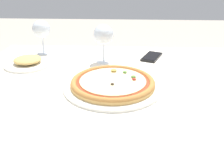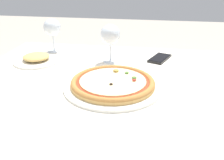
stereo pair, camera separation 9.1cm
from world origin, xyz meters
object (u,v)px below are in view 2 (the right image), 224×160
at_px(wine_glass_far_right, 52,28).
at_px(pizza_plate, 112,83).
at_px(side_plate, 36,59).
at_px(wine_glass_far_left, 110,35).
at_px(dining_table, 114,104).
at_px(cell_phone, 160,58).

bearing_deg(wine_glass_far_right, pizza_plate, -45.94).
distance_m(pizza_plate, side_plate, 0.45).
bearing_deg(pizza_plate, wine_glass_far_right, 134.06).
bearing_deg(side_plate, wine_glass_far_left, 9.67).
distance_m(dining_table, side_plate, 0.45).
distance_m(pizza_plate, wine_glass_far_right, 0.54).
bearing_deg(dining_table, wine_glass_far_right, 136.20).
relative_size(dining_table, wine_glass_far_left, 6.83).
height_order(pizza_plate, wine_glass_far_right, wine_glass_far_right).
xyz_separation_m(cell_phone, side_plate, (-0.57, -0.13, 0.01)).
height_order(pizza_plate, cell_phone, pizza_plate).
xyz_separation_m(wine_glass_far_right, side_plate, (-0.02, -0.17, -0.11)).
height_order(dining_table, pizza_plate, pizza_plate).
xyz_separation_m(dining_table, side_plate, (-0.39, 0.19, 0.10)).
bearing_deg(dining_table, wine_glass_far_left, 102.31).
bearing_deg(side_plate, pizza_plate, -28.59).
bearing_deg(pizza_plate, wine_glass_far_left, 100.63).
height_order(wine_glass_far_left, wine_glass_far_right, wine_glass_far_left).
height_order(dining_table, wine_glass_far_left, wine_glass_far_left).
distance_m(wine_glass_far_left, side_plate, 0.36).
bearing_deg(wine_glass_far_left, cell_phone, 16.48).
xyz_separation_m(wine_glass_far_left, side_plate, (-0.34, -0.06, -0.11)).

